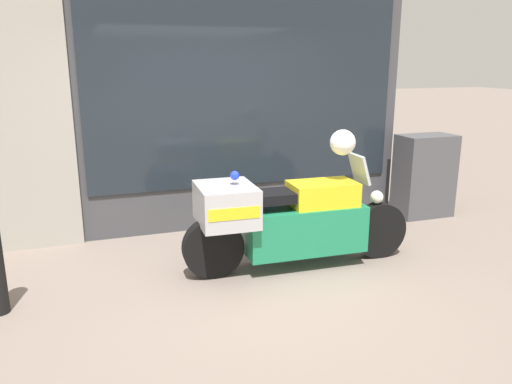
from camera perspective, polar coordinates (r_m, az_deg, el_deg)
The scene contains 6 objects.
ground_plane at distance 4.86m, azimuth 0.96°, elevation -10.52°, with size 60.00×60.00×0.00m, color gray.
shop_building at distance 6.23m, azimuth -9.01°, elevation 11.92°, with size 5.14×0.55×3.56m.
window_display at distance 6.64m, azimuth -1.79°, elevation 0.86°, with size 3.73×0.30×2.04m.
paramedic_motorcycle at distance 5.06m, azimuth 3.40°, elevation -3.04°, with size 2.44×0.68×1.15m.
utility_cabinet at distance 7.20m, azimuth 18.67°, elevation 1.78°, with size 0.75×0.45×1.12m, color #4C4C51.
white_helmet at distance 5.12m, azimuth 9.88°, elevation 5.61°, with size 0.26×0.26×0.26m, color white.
Camera 1 is at (-1.52, -4.13, 2.07)m, focal length 35.00 mm.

